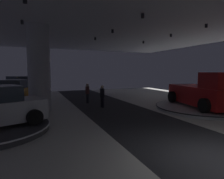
{
  "coord_description": "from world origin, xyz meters",
  "views": [
    {
      "loc": [
        -4.91,
        -3.31,
        2.57
      ],
      "look_at": [
        -0.28,
        7.89,
        1.4
      ],
      "focal_mm": 29.84,
      "sensor_mm": 36.0,
      "label": 1
    }
  ],
  "objects_px": {
    "pickup_truck_mid_right": "(205,93)",
    "display_car_deep_left": "(19,85)",
    "display_car_far_left": "(14,92)",
    "visitor_walking_near": "(102,95)",
    "display_platform_deep_left": "(20,93)",
    "display_platform_far_left": "(15,103)",
    "column_left": "(39,69)",
    "visitor_walking_far": "(87,92)",
    "display_platform_mid_right": "(201,108)"
  },
  "relations": [
    {
      "from": "pickup_truck_mid_right",
      "to": "visitor_walking_near",
      "type": "xyz_separation_m",
      "value": [
        -5.94,
        3.52,
        -0.25
      ]
    },
    {
      "from": "column_left",
      "to": "pickup_truck_mid_right",
      "type": "height_order",
      "value": "column_left"
    },
    {
      "from": "display_platform_deep_left",
      "to": "visitor_walking_far",
      "type": "bearing_deg",
      "value": -55.42
    },
    {
      "from": "column_left",
      "to": "display_platform_mid_right",
      "type": "height_order",
      "value": "column_left"
    },
    {
      "from": "display_car_far_left",
      "to": "visitor_walking_near",
      "type": "bearing_deg",
      "value": -33.77
    },
    {
      "from": "display_platform_far_left",
      "to": "visitor_walking_far",
      "type": "relative_size",
      "value": 3.12
    },
    {
      "from": "display_platform_far_left",
      "to": "display_platform_mid_right",
      "type": "relative_size",
      "value": 0.82
    },
    {
      "from": "display_car_deep_left",
      "to": "display_car_far_left",
      "type": "bearing_deg",
      "value": -88.88
    },
    {
      "from": "display_platform_mid_right",
      "to": "visitor_walking_far",
      "type": "distance_m",
      "value": 8.53
    },
    {
      "from": "pickup_truck_mid_right",
      "to": "display_platform_deep_left",
      "type": "relative_size",
      "value": 0.93
    },
    {
      "from": "display_platform_far_left",
      "to": "display_platform_deep_left",
      "type": "distance_m",
      "value": 6.41
    },
    {
      "from": "display_car_far_left",
      "to": "pickup_truck_mid_right",
      "type": "height_order",
      "value": "pickup_truck_mid_right"
    },
    {
      "from": "column_left",
      "to": "display_car_deep_left",
      "type": "distance_m",
      "value": 10.26
    },
    {
      "from": "visitor_walking_near",
      "to": "display_car_far_left",
      "type": "bearing_deg",
      "value": 146.23
    },
    {
      "from": "column_left",
      "to": "display_platform_deep_left",
      "type": "xyz_separation_m",
      "value": [
        -1.91,
        9.92,
        -2.56
      ]
    },
    {
      "from": "display_platform_deep_left",
      "to": "display_car_deep_left",
      "type": "xyz_separation_m",
      "value": [
        -0.02,
        0.02,
        0.92
      ]
    },
    {
      "from": "display_platform_far_left",
      "to": "display_car_far_left",
      "type": "relative_size",
      "value": 1.09
    },
    {
      "from": "display_platform_mid_right",
      "to": "display_platform_deep_left",
      "type": "relative_size",
      "value": 1.0
    },
    {
      "from": "visitor_walking_near",
      "to": "visitor_walking_far",
      "type": "xyz_separation_m",
      "value": [
        -0.48,
        2.27,
        0.0
      ]
    },
    {
      "from": "pickup_truck_mid_right",
      "to": "display_car_deep_left",
      "type": "distance_m",
      "value": 18.36
    },
    {
      "from": "display_platform_far_left",
      "to": "visitor_walking_near",
      "type": "xyz_separation_m",
      "value": [
        5.94,
        -3.94,
        0.78
      ]
    },
    {
      "from": "pickup_truck_mid_right",
      "to": "display_car_deep_left",
      "type": "xyz_separation_m",
      "value": [
        -12.0,
        13.89,
        -0.04
      ]
    },
    {
      "from": "visitor_walking_near",
      "to": "display_platform_deep_left",
      "type": "bearing_deg",
      "value": 120.27
    },
    {
      "from": "display_platform_mid_right",
      "to": "display_car_deep_left",
      "type": "bearing_deg",
      "value": 131.63
    },
    {
      "from": "pickup_truck_mid_right",
      "to": "column_left",
      "type": "bearing_deg",
      "value": 158.61
    },
    {
      "from": "pickup_truck_mid_right",
      "to": "display_platform_deep_left",
      "type": "xyz_separation_m",
      "value": [
        -11.98,
        13.87,
        -0.96
      ]
    },
    {
      "from": "column_left",
      "to": "visitor_walking_far",
      "type": "distance_m",
      "value": 4.49
    },
    {
      "from": "display_platform_mid_right",
      "to": "visitor_walking_far",
      "type": "bearing_deg",
      "value": 139.79
    },
    {
      "from": "column_left",
      "to": "display_platform_far_left",
      "type": "height_order",
      "value": "column_left"
    },
    {
      "from": "display_platform_mid_right",
      "to": "display_car_deep_left",
      "type": "xyz_separation_m",
      "value": [
        -12.07,
        13.58,
        0.99
      ]
    },
    {
      "from": "display_car_deep_left",
      "to": "visitor_walking_near",
      "type": "xyz_separation_m",
      "value": [
        6.06,
        -10.37,
        -0.21
      ]
    },
    {
      "from": "display_car_deep_left",
      "to": "visitor_walking_far",
      "type": "bearing_deg",
      "value": -55.41
    },
    {
      "from": "display_car_deep_left",
      "to": "visitor_walking_far",
      "type": "relative_size",
      "value": 2.76
    },
    {
      "from": "display_car_deep_left",
      "to": "visitor_walking_near",
      "type": "distance_m",
      "value": 12.01
    },
    {
      "from": "column_left",
      "to": "display_car_far_left",
      "type": "height_order",
      "value": "column_left"
    },
    {
      "from": "display_car_far_left",
      "to": "visitor_walking_near",
      "type": "xyz_separation_m",
      "value": [
        5.93,
        -3.97,
        -0.08
      ]
    },
    {
      "from": "visitor_walking_near",
      "to": "display_car_deep_left",
      "type": "bearing_deg",
      "value": 120.3
    },
    {
      "from": "display_car_far_left",
      "to": "display_platform_mid_right",
      "type": "bearing_deg",
      "value": -31.0
    },
    {
      "from": "column_left",
      "to": "display_car_far_left",
      "type": "relative_size",
      "value": 1.21
    },
    {
      "from": "display_platform_far_left",
      "to": "visitor_walking_near",
      "type": "relative_size",
      "value": 3.12
    },
    {
      "from": "visitor_walking_near",
      "to": "pickup_truck_mid_right",
      "type": "bearing_deg",
      "value": -30.66
    },
    {
      "from": "display_platform_deep_left",
      "to": "column_left",
      "type": "bearing_deg",
      "value": -79.11
    },
    {
      "from": "display_platform_mid_right",
      "to": "display_platform_deep_left",
      "type": "bearing_deg",
      "value": 131.64
    },
    {
      "from": "display_platform_deep_left",
      "to": "display_platform_mid_right",
      "type": "bearing_deg",
      "value": -48.36
    },
    {
      "from": "column_left",
      "to": "pickup_truck_mid_right",
      "type": "distance_m",
      "value": 10.93
    },
    {
      "from": "column_left",
      "to": "display_car_deep_left",
      "type": "height_order",
      "value": "column_left"
    },
    {
      "from": "display_platform_mid_right",
      "to": "column_left",
      "type": "bearing_deg",
      "value": 160.3
    },
    {
      "from": "display_platform_deep_left",
      "to": "display_platform_far_left",
      "type": "bearing_deg",
      "value": -89.13
    },
    {
      "from": "display_platform_far_left",
      "to": "column_left",
      "type": "bearing_deg",
      "value": -62.73
    },
    {
      "from": "display_car_far_left",
      "to": "column_left",
      "type": "bearing_deg",
      "value": -63.04
    }
  ]
}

